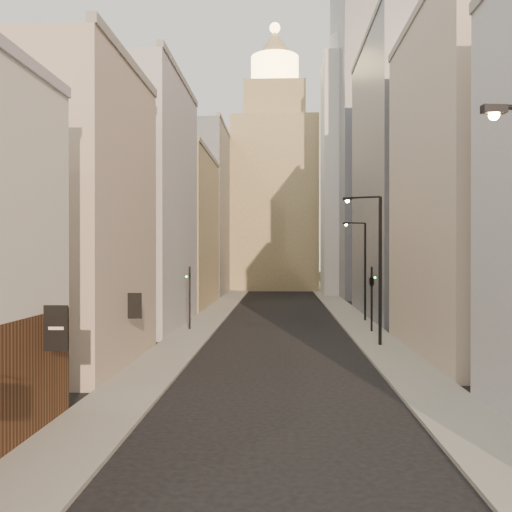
% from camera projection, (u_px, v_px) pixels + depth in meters
% --- Properties ---
extents(sidewalk_left, '(3.00, 140.00, 0.15)m').
position_uv_depth(sidewalk_left, '(218.00, 310.00, 59.52)').
color(sidewalk_left, gray).
rests_on(sidewalk_left, ground).
extents(sidewalk_right, '(3.00, 140.00, 0.15)m').
position_uv_depth(sidewalk_right, '(343.00, 311.00, 58.95)').
color(sidewalk_right, gray).
rests_on(sidewalk_right, ground).
extents(left_bldg_beige, '(8.00, 12.00, 16.00)m').
position_uv_depth(left_bldg_beige, '(58.00, 217.00, 30.74)').
color(left_bldg_beige, '#B4A28E').
rests_on(left_bldg_beige, ground).
extents(left_bldg_grey, '(8.00, 16.00, 20.00)m').
position_uv_depth(left_bldg_grey, '(134.00, 205.00, 46.71)').
color(left_bldg_grey, '#9E9EA2').
rests_on(left_bldg_grey, ground).
extents(left_bldg_tan, '(8.00, 18.00, 17.00)m').
position_uv_depth(left_bldg_tan, '(175.00, 231.00, 64.70)').
color(left_bldg_tan, '#8D7C55').
rests_on(left_bldg_tan, ground).
extents(left_bldg_wingrid, '(8.00, 20.00, 24.00)m').
position_uv_depth(left_bldg_wingrid, '(200.00, 213.00, 84.66)').
color(left_bldg_wingrid, gray).
rests_on(left_bldg_wingrid, ground).
extents(right_bldg_beige, '(8.00, 16.00, 20.00)m').
position_uv_depth(right_bldg_beige, '(483.00, 186.00, 33.67)').
color(right_bldg_beige, '#B4A28E').
rests_on(right_bldg_beige, ground).
extents(right_bldg_wingrid, '(8.00, 20.00, 26.00)m').
position_uv_depth(right_bldg_wingrid, '(408.00, 179.00, 53.64)').
color(right_bldg_wingrid, gray).
rests_on(right_bldg_wingrid, ground).
extents(highrise, '(21.00, 23.00, 51.20)m').
position_uv_depth(highrise, '(407.00, 116.00, 81.28)').
color(highrise, gray).
rests_on(highrise, ground).
extents(clock_tower, '(14.00, 14.00, 44.90)m').
position_uv_depth(clock_tower, '(275.00, 184.00, 96.14)').
color(clock_tower, '#8D7C55').
rests_on(clock_tower, ground).
extents(white_tower, '(8.00, 8.00, 41.50)m').
position_uv_depth(white_tower, '(350.00, 165.00, 81.67)').
color(white_tower, silver).
rests_on(white_tower, ground).
extents(streetlamp_mid, '(2.42, 1.12, 9.73)m').
position_uv_depth(streetlamp_mid, '(376.00, 261.00, 36.63)').
color(streetlamp_mid, black).
rests_on(streetlamp_mid, ground).
extents(streetlamp_far, '(2.13, 1.11, 8.70)m').
position_uv_depth(streetlamp_far, '(363.00, 265.00, 49.73)').
color(streetlamp_far, black).
rests_on(streetlamp_far, ground).
extents(traffic_light_left, '(0.58, 0.50, 5.00)m').
position_uv_depth(traffic_light_left, '(190.00, 285.00, 44.08)').
color(traffic_light_left, black).
rests_on(traffic_light_left, ground).
extents(traffic_light_right, '(0.68, 0.68, 5.00)m').
position_uv_depth(traffic_light_right, '(372.00, 283.00, 42.83)').
color(traffic_light_right, black).
rests_on(traffic_light_right, ground).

